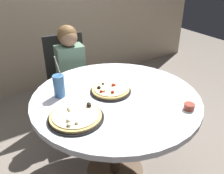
{
  "coord_description": "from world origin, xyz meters",
  "views": [
    {
      "loc": [
        -0.82,
        -1.26,
        1.63
      ],
      "look_at": [
        0.0,
        0.05,
        0.8
      ],
      "focal_mm": 39.07,
      "sensor_mm": 36.0,
      "label": 1
    }
  ],
  "objects": [
    {
      "name": "pizza_veggie",
      "position": [
        0.0,
        0.07,
        0.77
      ],
      "size": [
        0.3,
        0.3,
        0.05
      ],
      "color": "black",
      "rests_on": "dining_table"
    },
    {
      "name": "diner_child",
      "position": [
        -0.01,
        0.74,
        0.48
      ],
      "size": [
        0.29,
        0.42,
        1.08
      ],
      "color": "#3F4766",
      "rests_on": "ground_plane"
    },
    {
      "name": "soda_cup",
      "position": [
        -0.34,
        0.21,
        0.83
      ],
      "size": [
        0.08,
        0.08,
        0.31
      ],
      "color": "#3F72B2",
      "rests_on": "dining_table"
    },
    {
      "name": "sauce_bowl",
      "position": [
        0.31,
        -0.4,
        0.77
      ],
      "size": [
        0.07,
        0.07,
        0.04
      ],
      "primitive_type": "cylinder",
      "color": "brown",
      "rests_on": "dining_table"
    },
    {
      "name": "chair_wooden",
      "position": [
        0.01,
        0.92,
        0.53
      ],
      "size": [
        0.44,
        0.44,
        0.95
      ],
      "color": "black",
      "rests_on": "ground_plane"
    },
    {
      "name": "pizza_cheese",
      "position": [
        -0.36,
        -0.1,
        0.77
      ],
      "size": [
        0.35,
        0.35,
        0.05
      ],
      "color": "black",
      "rests_on": "dining_table"
    },
    {
      "name": "ground_plane",
      "position": [
        0.0,
        0.0,
        0.0
      ],
      "size": [
        8.0,
        8.0,
        0.0
      ],
      "primitive_type": "plane",
      "color": "slate"
    },
    {
      "name": "dining_table",
      "position": [
        0.0,
        0.0,
        0.65
      ],
      "size": [
        1.2,
        1.2,
        0.75
      ],
      "color": "silver",
      "rests_on": "ground_plane"
    }
  ]
}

